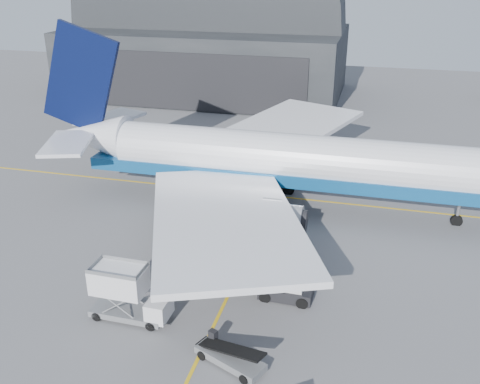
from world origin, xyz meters
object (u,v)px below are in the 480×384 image
(airliner, at_px, (278,160))
(belt_loader_b, at_px, (230,356))
(pushback_tug, at_px, (288,289))
(catering_truck, at_px, (127,294))

(airliner, distance_m, belt_loader_b, 24.80)
(belt_loader_b, bearing_deg, pushback_tug, 97.85)
(airliner, distance_m, pushback_tug, 17.16)
(airliner, relative_size, belt_loader_b, 10.31)
(airliner, height_order, belt_loader_b, airliner)
(airliner, xyz_separation_m, catering_truck, (-6.79, -21.45, -3.11))
(pushback_tug, xyz_separation_m, belt_loader_b, (-2.35, -8.23, -0.11))
(catering_truck, bearing_deg, pushback_tug, 27.52)
(pushback_tug, bearing_deg, airliner, 105.53)
(airliner, height_order, catering_truck, airliner)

